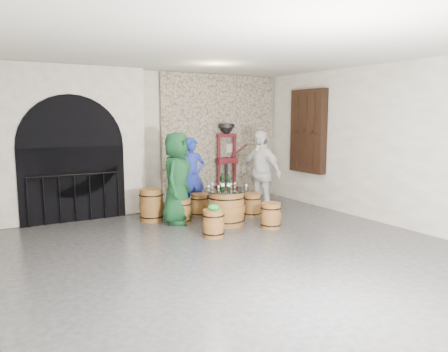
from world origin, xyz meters
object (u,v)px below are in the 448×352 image
wine_bottle_right (222,182)px  wine_bottle_left (223,183)px  person_green (177,178)px  barrel_table (226,207)px  barrel_stool_left (182,211)px  barrel_stool_near_right (271,215)px  barrel_stool_right (252,205)px  wine_bottle_center (229,183)px  person_blue (192,176)px  barrel_stool_near_left (213,223)px  person_white (260,173)px  barrel_stool_far (200,205)px  corking_press (227,157)px  side_barrel (151,205)px

wine_bottle_right → wine_bottle_left: bearing=-114.5°
person_green → barrel_table: bearing=-86.1°
barrel_stool_left → barrel_stool_near_right: size_ratio=1.00×
barrel_stool_left → barrel_stool_right: size_ratio=1.00×
barrel_table → wine_bottle_center: size_ratio=2.85×
barrel_stool_left → person_blue: (0.54, 0.63, 0.60)m
barrel_stool_near_left → wine_bottle_center: wine_bottle_center is taller
person_blue → wine_bottle_center: (0.21, -1.24, -0.00)m
person_white → barrel_stool_near_right: bearing=-39.8°
barrel_stool_right → person_white: (0.29, 0.11, 0.68)m
barrel_stool_far → person_blue: (-0.04, 0.27, 0.60)m
barrel_stool_near_right → wine_bottle_center: (-0.60, 0.60, 0.60)m
person_blue → wine_bottle_left: 1.16m
barrel_stool_near_right → wine_bottle_left: size_ratio=1.53×
person_white → wine_bottle_center: bearing=-80.4°
person_green → barrel_stool_far: bearing=-24.8°
barrel_table → barrel_stool_near_right: size_ratio=1.86×
barrel_stool_near_left → person_white: (1.78, 1.08, 0.68)m
person_green → wine_bottle_right: 0.91m
wine_bottle_right → corking_press: size_ratio=0.16×
barrel_stool_far → corking_press: (1.29, 1.03, 0.90)m
barrel_stool_right → wine_bottle_center: bearing=-154.7°
barrel_stool_near_left → wine_bottle_right: wine_bottle_right is taller
barrel_table → wine_bottle_left: bearing=167.4°
barrel_stool_left → wine_bottle_center: (0.75, -0.61, 0.60)m
wine_bottle_left → side_barrel: bearing=137.4°
barrel_stool_right → wine_bottle_right: size_ratio=1.53×
barrel_table → corking_press: corking_press is taller
barrel_stool_right → wine_bottle_left: size_ratio=1.53×
wine_bottle_left → side_barrel: 1.60m
person_white → wine_bottle_right: bearing=-92.1°
barrel_stool_right → person_green: 1.80m
barrel_stool_near_left → corking_press: 3.27m
barrel_stool_near_left → person_green: size_ratio=0.27×
barrel_stool_far → wine_bottle_center: wine_bottle_center is taller
barrel_stool_right → wine_bottle_center: (-0.83, -0.39, 0.60)m
wine_bottle_center → wine_bottle_right: 0.25m
person_white → side_barrel: size_ratio=2.73×
barrel_table → side_barrel: barrel_table is taller
barrel_stool_far → barrel_table: bearing=-81.1°
barrel_stool_far → barrel_stool_near_left: size_ratio=1.00×
wine_bottle_center → wine_bottle_right: same height
barrel_table → wine_bottle_left: size_ratio=2.85×
person_green → wine_bottle_right: (0.81, -0.41, -0.08)m
person_white → wine_bottle_center: size_ratio=5.70×
person_blue → person_white: 1.51m
wine_bottle_right → barrel_stool_near_left: bearing=-128.0°
person_green → person_blue: person_green is taller
wine_bottle_center → side_barrel: wine_bottle_center is taller
wine_bottle_left → wine_bottle_right: (0.08, 0.17, 0.00)m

